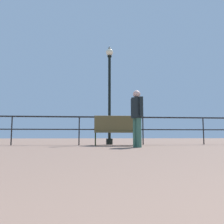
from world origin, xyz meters
name	(u,v)px	position (x,y,z in m)	size (l,w,h in m)	color
pier_railing	(111,124)	(0.00, 9.37, 0.78)	(25.95, 0.05, 1.04)	black
bench_near_left	(117,129)	(0.13, 8.65, 0.54)	(1.57, 0.69, 0.99)	brown
lamppost_center	(109,89)	(-0.05, 9.66, 2.12)	(0.28, 0.28, 3.85)	black
person_by_bench	(137,114)	(0.56, 7.48, 0.94)	(0.32, 0.49, 1.64)	#396651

